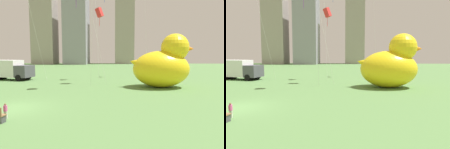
{
  "view_description": "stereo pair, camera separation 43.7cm",
  "coord_description": "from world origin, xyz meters",
  "views": [
    {
      "loc": [
        7.57,
        -13.27,
        3.71
      ],
      "look_at": [
        6.63,
        3.6,
        2.03
      ],
      "focal_mm": 32.92,
      "sensor_mm": 36.0,
      "label": 1
    },
    {
      "loc": [
        8.01,
        -13.24,
        3.71
      ],
      "look_at": [
        6.63,
        3.6,
        2.03
      ],
      "focal_mm": 32.92,
      "sensor_mm": 36.0,
      "label": 2
    }
  ],
  "objects": [
    {
      "name": "box_truck",
      "position": [
        -8.94,
        15.51,
        1.46
      ],
      "size": [
        6.88,
        3.58,
        2.85
      ],
      "color": "white",
      "rests_on": "ground"
    },
    {
      "name": "giant_inflatable_duck",
      "position": [
        12.02,
        9.96,
        2.54
      ],
      "size": [
        7.21,
        4.63,
        5.97
      ],
      "color": "yellow",
      "rests_on": "ground"
    },
    {
      "name": "city_skyline",
      "position": [
        -5.67,
        66.61,
        16.05
      ],
      "size": [
        37.79,
        17.16,
        36.02
      ],
      "color": "#9E938C",
      "rests_on": "ground"
    },
    {
      "name": "person_child",
      "position": [
        0.79,
        -2.08,
        0.49
      ],
      "size": [
        0.22,
        0.22,
        0.89
      ],
      "color": "silver",
      "rests_on": "ground"
    },
    {
      "name": "ground_plane",
      "position": [
        0.0,
        0.0,
        0.0
      ],
      "size": [
        140.0,
        140.0,
        0.0
      ],
      "primitive_type": "plane",
      "color": "#568146"
    },
    {
      "name": "kite_red",
      "position": [
        4.54,
        12.77,
        8.84
      ],
      "size": [
        1.8,
        1.37,
        9.55
      ],
      "color": "silver",
      "rests_on": "ground"
    }
  ]
}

